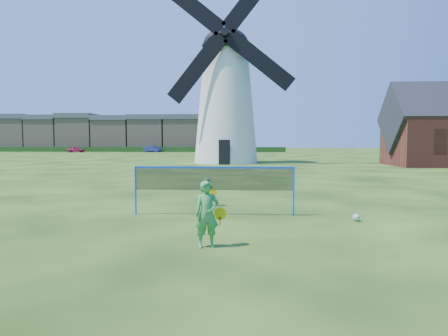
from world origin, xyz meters
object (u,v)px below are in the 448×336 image
player_boy (207,192)px  play_ball (356,217)px  player_girl (207,214)px  car_left (76,150)px  badminton_net (214,179)px  windmill (226,96)px  car_right (153,149)px

player_boy → play_ball: player_boy is taller
player_girl → car_left: 72.54m
car_left → player_boy: bearing=-160.2°
badminton_net → player_girl: size_ratio=3.41×
windmill → player_girl: 32.94m
windmill → car_left: 45.36m
play_ball → car_left: car_left is taller
windmill → play_ball: size_ratio=88.78×
windmill → car_left: (-30.51, 32.96, -6.37)m
car_left → car_right: size_ratio=0.87×
badminton_net → car_right: badminton_net is taller
car_left → car_right: car_right is taller
play_ball → badminton_net: bearing=170.8°
player_boy → player_girl: bearing=90.8°
windmill → play_ball: bearing=-79.9°
windmill → play_ball: (5.20, -29.33, -6.82)m
car_left → car_right: 14.56m
car_left → windmill: bearing=-144.9°
car_left → car_right: bearing=-85.9°
player_boy → car_right: car_right is taller
player_boy → play_ball: bearing=147.7°
badminton_net → player_boy: size_ratio=4.91×
player_girl → car_right: bearing=88.4°
badminton_net → play_ball: 4.43m
play_ball → windmill: bearing=100.1°
car_left → player_girl: bearing=-161.9°
player_girl → windmill: bearing=76.1°
badminton_net → player_girl: bearing=-87.9°
badminton_net → windmill: bearing=91.9°
play_ball → car_left: bearing=119.8°
windmill → badminton_net: size_ratio=3.87×
windmill → player_girl: (1.08, -32.33, -6.19)m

